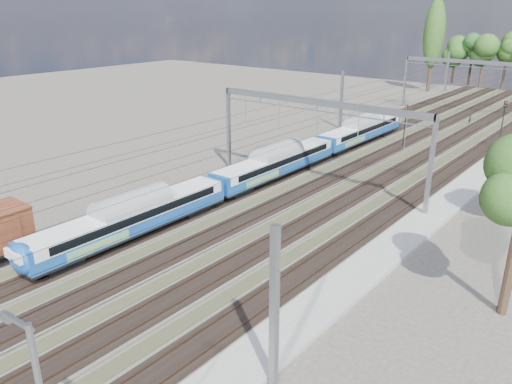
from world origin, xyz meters
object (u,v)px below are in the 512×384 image
Objects in this scene: emu_train at (275,160)px; worker at (470,119)px; signal_near at (405,121)px; signal_far at (503,119)px.

worker is at bearing 79.82° from emu_train.
signal_far is at bearing 14.09° from signal_near.
signal_near is 0.92× the size of signal_far.
signal_near is (-2.41, -19.74, 2.74)m from worker.
signal_far is (9.84, 7.47, 0.33)m from signal_near.
signal_near is at bearing -122.19° from signal_far.
emu_train is at bearing -126.23° from signal_near.
signal_near reaches higher than worker.
signal_far is (7.43, -12.27, 3.07)m from worker.
signal_near reaches higher than emu_train.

